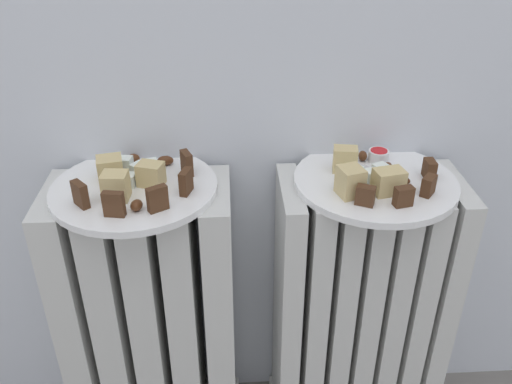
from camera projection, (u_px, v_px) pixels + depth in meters
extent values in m
cube|color=silver|center=(81.00, 320.00, 1.05)|extent=(0.05, 0.17, 0.56)
cube|color=silver|center=(116.00, 318.00, 1.05)|extent=(0.05, 0.17, 0.56)
cube|color=silver|center=(151.00, 317.00, 1.05)|extent=(0.05, 0.17, 0.56)
cube|color=silver|center=(186.00, 316.00, 1.06)|extent=(0.05, 0.17, 0.56)
cube|color=silver|center=(220.00, 314.00, 1.06)|extent=(0.05, 0.17, 0.56)
cube|color=silver|center=(287.00, 312.00, 1.07)|extent=(0.04, 0.17, 0.56)
cube|color=silver|center=(311.00, 311.00, 1.07)|extent=(0.04, 0.17, 0.56)
cube|color=silver|center=(335.00, 310.00, 1.07)|extent=(0.04, 0.17, 0.56)
cube|color=silver|center=(359.00, 309.00, 1.07)|extent=(0.04, 0.17, 0.56)
cube|color=silver|center=(383.00, 308.00, 1.07)|extent=(0.04, 0.17, 0.56)
cube|color=silver|center=(406.00, 307.00, 1.08)|extent=(0.04, 0.17, 0.56)
cube|color=silver|center=(430.00, 306.00, 1.08)|extent=(0.04, 0.17, 0.56)
cylinder|color=white|center=(134.00, 188.00, 0.91)|extent=(0.28, 0.28, 0.01)
cylinder|color=white|center=(375.00, 182.00, 0.93)|extent=(0.28, 0.28, 0.01)
cube|color=#472B19|center=(80.00, 194.00, 0.84)|extent=(0.03, 0.03, 0.04)
cube|color=#472B19|center=(114.00, 204.00, 0.81)|extent=(0.03, 0.02, 0.04)
cube|color=#472B19|center=(157.00, 199.00, 0.83)|extent=(0.03, 0.03, 0.04)
cube|color=#472B19|center=(186.00, 182.00, 0.87)|extent=(0.02, 0.03, 0.04)
cube|color=#472B19|center=(187.00, 163.00, 0.93)|extent=(0.02, 0.03, 0.04)
cube|color=tan|center=(110.00, 169.00, 0.91)|extent=(0.05, 0.05, 0.04)
cube|color=tan|center=(116.00, 186.00, 0.86)|extent=(0.04, 0.04, 0.04)
cube|color=tan|center=(151.00, 174.00, 0.90)|extent=(0.05, 0.04, 0.04)
cube|color=white|center=(129.00, 180.00, 0.90)|extent=(0.02, 0.02, 0.02)
cube|color=white|center=(140.00, 170.00, 0.92)|extent=(0.03, 0.03, 0.02)
cube|color=white|center=(152.00, 165.00, 0.95)|extent=(0.02, 0.02, 0.02)
cube|color=white|center=(125.00, 164.00, 0.95)|extent=(0.03, 0.03, 0.02)
ellipsoid|color=#4C2814|center=(165.00, 161.00, 0.96)|extent=(0.03, 0.02, 0.02)
ellipsoid|color=#4C2814|center=(133.00, 159.00, 0.97)|extent=(0.03, 0.02, 0.02)
ellipsoid|color=#4C2814|center=(136.00, 205.00, 0.83)|extent=(0.02, 0.03, 0.02)
cube|color=#472B19|center=(365.00, 196.00, 0.84)|extent=(0.03, 0.03, 0.03)
cube|color=#472B19|center=(404.00, 196.00, 0.84)|extent=(0.03, 0.02, 0.03)
cube|color=#472B19|center=(429.00, 186.00, 0.87)|extent=(0.03, 0.03, 0.03)
cube|color=#472B19|center=(429.00, 169.00, 0.92)|extent=(0.02, 0.03, 0.03)
cube|color=tan|center=(345.00, 159.00, 0.94)|extent=(0.05, 0.04, 0.04)
cube|color=tan|center=(350.00, 182.00, 0.86)|extent=(0.05, 0.05, 0.05)
cube|color=tan|center=(389.00, 182.00, 0.87)|extent=(0.05, 0.04, 0.04)
cube|color=white|center=(372.00, 176.00, 0.91)|extent=(0.03, 0.03, 0.02)
cube|color=white|center=(356.00, 173.00, 0.92)|extent=(0.03, 0.03, 0.02)
cube|color=white|center=(356.00, 180.00, 0.90)|extent=(0.03, 0.03, 0.02)
cube|color=white|center=(381.00, 171.00, 0.92)|extent=(0.03, 0.03, 0.02)
ellipsoid|color=#4C2814|center=(387.00, 167.00, 0.94)|extent=(0.03, 0.03, 0.02)
ellipsoid|color=#4C2814|center=(402.00, 180.00, 0.90)|extent=(0.03, 0.03, 0.01)
ellipsoid|color=#4C2814|center=(363.00, 156.00, 0.98)|extent=(0.02, 0.02, 0.02)
cylinder|color=white|center=(378.00, 156.00, 0.98)|extent=(0.04, 0.04, 0.02)
cylinder|color=red|center=(379.00, 153.00, 0.97)|extent=(0.03, 0.03, 0.01)
cube|color=silver|center=(390.00, 181.00, 0.91)|extent=(0.05, 0.06, 0.00)
cube|color=silver|center=(365.00, 169.00, 0.95)|extent=(0.03, 0.03, 0.00)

